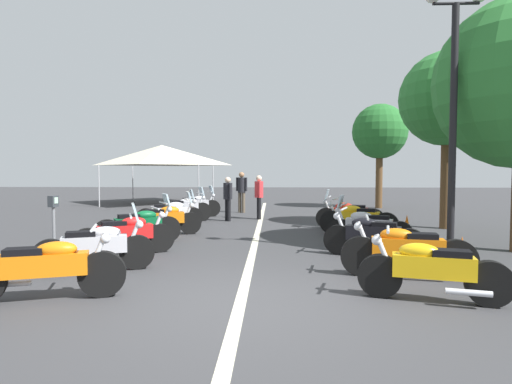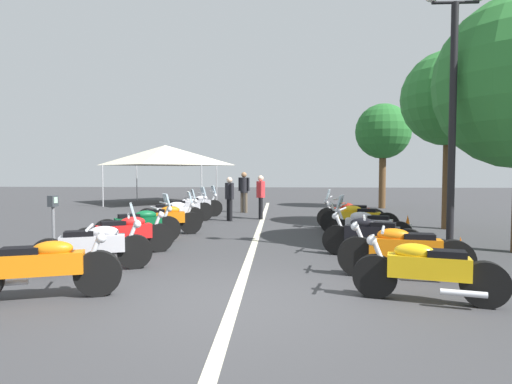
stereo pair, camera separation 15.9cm
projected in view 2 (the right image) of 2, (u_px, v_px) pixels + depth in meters
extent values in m
plane|color=#38383A|center=(234.00, 303.00, 5.56)|extent=(80.00, 80.00, 0.00)
cube|color=beige|center=(257.00, 235.00, 11.47)|extent=(23.33, 0.16, 0.01)
cylinder|color=black|center=(98.00, 273.00, 5.88)|extent=(0.34, 0.66, 0.65)
cube|color=orange|center=(39.00, 264.00, 5.67)|extent=(0.63, 1.18, 0.30)
ellipsoid|color=orange|center=(53.00, 249.00, 5.71)|extent=(0.41, 0.58, 0.22)
cube|color=black|center=(21.00, 252.00, 5.60)|extent=(0.40, 0.54, 0.12)
cylinder|color=silver|center=(93.00, 253.00, 5.85)|extent=(0.16, 0.30, 0.58)
cylinder|color=silver|center=(90.00, 227.00, 5.82)|extent=(0.60, 0.23, 0.04)
sphere|color=silver|center=(101.00, 238.00, 5.86)|extent=(0.14, 0.14, 0.14)
cylinder|color=silver|center=(6.00, 283.00, 5.74)|extent=(0.25, 0.55, 0.08)
cylinder|color=black|center=(135.00, 252.00, 7.53)|extent=(0.35, 0.63, 0.62)
cylinder|color=black|center=(49.00, 257.00, 7.10)|extent=(0.35, 0.63, 0.62)
cube|color=silver|center=(93.00, 244.00, 7.31)|extent=(0.65, 1.11, 0.30)
ellipsoid|color=silver|center=(103.00, 232.00, 7.35)|extent=(0.43, 0.58, 0.22)
cube|color=black|center=(79.00, 234.00, 7.23)|extent=(0.41, 0.54, 0.12)
cylinder|color=silver|center=(131.00, 235.00, 7.50)|extent=(0.17, 0.30, 0.58)
cylinder|color=silver|center=(129.00, 216.00, 7.47)|extent=(0.59, 0.26, 0.04)
sphere|color=silver|center=(137.00, 224.00, 7.52)|extent=(0.14, 0.14, 0.14)
cylinder|color=silver|center=(68.00, 259.00, 7.36)|extent=(0.27, 0.54, 0.08)
cube|color=silver|center=(133.00, 212.00, 7.49)|extent=(0.38, 0.24, 0.32)
cylinder|color=black|center=(159.00, 238.00, 9.11)|extent=(0.44, 0.61, 0.62)
cylinder|color=black|center=(87.00, 243.00, 8.43)|extent=(0.44, 0.61, 0.62)
cube|color=red|center=(124.00, 232.00, 8.76)|extent=(0.81, 1.11, 0.30)
ellipsoid|color=red|center=(133.00, 222.00, 8.83)|extent=(0.49, 0.58, 0.22)
cube|color=black|center=(113.00, 224.00, 8.65)|extent=(0.47, 0.55, 0.12)
cylinder|color=silver|center=(156.00, 224.00, 9.06)|extent=(0.21, 0.29, 0.58)
cylinder|color=silver|center=(154.00, 208.00, 9.03)|extent=(0.55, 0.35, 0.04)
sphere|color=silver|center=(161.00, 215.00, 9.10)|extent=(0.14, 0.14, 0.14)
cylinder|color=silver|center=(101.00, 245.00, 8.73)|extent=(0.35, 0.51, 0.08)
cylinder|color=black|center=(167.00, 229.00, 10.38)|extent=(0.46, 0.63, 0.65)
cylinder|color=black|center=(107.00, 233.00, 9.70)|extent=(0.46, 0.63, 0.65)
cube|color=#0C592D|center=(138.00, 224.00, 10.03)|extent=(0.81, 1.08, 0.30)
ellipsoid|color=#0C592D|center=(146.00, 215.00, 10.11)|extent=(0.49, 0.58, 0.22)
cube|color=black|center=(129.00, 217.00, 9.92)|extent=(0.47, 0.55, 0.12)
cylinder|color=silver|center=(165.00, 217.00, 10.34)|extent=(0.21, 0.28, 0.58)
cylinder|color=silver|center=(163.00, 203.00, 10.30)|extent=(0.55, 0.36, 0.04)
sphere|color=silver|center=(169.00, 209.00, 10.38)|extent=(0.14, 0.14, 0.14)
cylinder|color=silver|center=(119.00, 235.00, 10.00)|extent=(0.35, 0.51, 0.08)
cube|color=silver|center=(166.00, 200.00, 10.33)|extent=(0.37, 0.29, 0.32)
cylinder|color=black|center=(191.00, 223.00, 11.71)|extent=(0.35, 0.63, 0.62)
cylinder|color=black|center=(136.00, 225.00, 11.26)|extent=(0.35, 0.63, 0.62)
cube|color=orange|center=(164.00, 218.00, 11.48)|extent=(0.66, 1.16, 0.30)
ellipsoid|color=orange|center=(170.00, 210.00, 11.52)|extent=(0.43, 0.58, 0.22)
cube|color=black|center=(155.00, 211.00, 11.40)|extent=(0.41, 0.54, 0.12)
cylinder|color=silver|center=(188.00, 212.00, 11.68)|extent=(0.17, 0.30, 0.58)
cylinder|color=silver|center=(187.00, 200.00, 11.65)|extent=(0.59, 0.26, 0.04)
sphere|color=silver|center=(192.00, 205.00, 11.70)|extent=(0.14, 0.14, 0.14)
cylinder|color=silver|center=(147.00, 227.00, 11.53)|extent=(0.27, 0.54, 0.08)
cube|color=silver|center=(190.00, 197.00, 11.67)|extent=(0.38, 0.24, 0.32)
cylinder|color=black|center=(194.00, 217.00, 13.15)|extent=(0.35, 0.65, 0.64)
cylinder|color=black|center=(147.00, 218.00, 12.74)|extent=(0.35, 0.65, 0.64)
cube|color=white|center=(171.00, 212.00, 12.94)|extent=(0.63, 1.12, 0.30)
ellipsoid|color=white|center=(177.00, 205.00, 12.98)|extent=(0.42, 0.58, 0.22)
cube|color=black|center=(164.00, 206.00, 12.87)|extent=(0.41, 0.54, 0.12)
cylinder|color=silver|center=(192.00, 208.00, 13.12)|extent=(0.16, 0.30, 0.58)
cylinder|color=silver|center=(191.00, 196.00, 13.09)|extent=(0.60, 0.25, 0.04)
sphere|color=silver|center=(195.00, 201.00, 13.14)|extent=(0.14, 0.14, 0.14)
cylinder|color=silver|center=(157.00, 221.00, 13.00)|extent=(0.26, 0.54, 0.08)
cube|color=silver|center=(193.00, 194.00, 13.11)|extent=(0.38, 0.24, 0.32)
cylinder|color=black|center=(204.00, 212.00, 14.78)|extent=(0.44, 0.65, 0.66)
cylinder|color=black|center=(163.00, 213.00, 14.15)|extent=(0.44, 0.65, 0.66)
cube|color=silver|center=(184.00, 207.00, 14.46)|extent=(0.78, 1.11, 0.30)
ellipsoid|color=silver|center=(189.00, 201.00, 14.53)|extent=(0.48, 0.58, 0.22)
cube|color=black|center=(177.00, 202.00, 14.35)|extent=(0.46, 0.55, 0.12)
cylinder|color=silver|center=(202.00, 203.00, 14.74)|extent=(0.20, 0.29, 0.58)
cylinder|color=silver|center=(201.00, 193.00, 14.71)|extent=(0.56, 0.33, 0.04)
sphere|color=silver|center=(205.00, 198.00, 14.78)|extent=(0.14, 0.14, 0.14)
cylinder|color=silver|center=(170.00, 215.00, 14.44)|extent=(0.34, 0.52, 0.08)
cube|color=silver|center=(203.00, 191.00, 14.74)|extent=(0.37, 0.28, 0.32)
cylinder|color=black|center=(214.00, 208.00, 16.25)|extent=(0.39, 0.65, 0.65)
cylinder|color=black|center=(180.00, 209.00, 15.77)|extent=(0.39, 0.65, 0.65)
cube|color=silver|center=(197.00, 204.00, 16.00)|extent=(0.67, 1.05, 0.30)
ellipsoid|color=silver|center=(202.00, 199.00, 16.05)|extent=(0.45, 0.58, 0.22)
cube|color=black|center=(191.00, 199.00, 15.91)|extent=(0.43, 0.54, 0.12)
cylinder|color=silver|center=(213.00, 200.00, 16.21)|extent=(0.18, 0.29, 0.58)
cylinder|color=silver|center=(211.00, 191.00, 16.18)|extent=(0.58, 0.29, 0.04)
sphere|color=silver|center=(215.00, 195.00, 16.24)|extent=(0.14, 0.14, 0.14)
cylinder|color=silver|center=(186.00, 211.00, 16.04)|extent=(0.30, 0.53, 0.08)
cube|color=silver|center=(213.00, 189.00, 16.21)|extent=(0.38, 0.26, 0.32)
cylinder|color=black|center=(375.00, 276.00, 5.81)|extent=(0.30, 0.62, 0.61)
cylinder|color=black|center=(485.00, 285.00, 5.37)|extent=(0.30, 0.62, 0.61)
cube|color=#EAB214|center=(428.00, 267.00, 5.58)|extent=(0.55, 1.08, 0.30)
ellipsoid|color=#EAB214|center=(414.00, 251.00, 5.63)|extent=(0.39, 0.57, 0.22)
cube|color=black|center=(446.00, 255.00, 5.50)|extent=(0.38, 0.53, 0.12)
cylinder|color=silver|center=(380.00, 255.00, 5.78)|extent=(0.14, 0.30, 0.58)
cylinder|color=silver|center=(383.00, 230.00, 5.74)|extent=(0.61, 0.20, 0.04)
sphere|color=silver|center=(372.00, 240.00, 5.80)|extent=(0.14, 0.14, 0.14)
cylinder|color=silver|center=(463.00, 293.00, 5.30)|extent=(0.22, 0.55, 0.08)
cylinder|color=black|center=(358.00, 256.00, 7.02)|extent=(0.26, 0.69, 0.67)
cylinder|color=black|center=(454.00, 261.00, 6.67)|extent=(0.26, 0.69, 0.67)
cube|color=orange|center=(405.00, 247.00, 6.83)|extent=(0.48, 1.17, 0.30)
ellipsoid|color=orange|center=(393.00, 235.00, 6.86)|extent=(0.35, 0.56, 0.22)
cube|color=black|center=(419.00, 237.00, 6.77)|extent=(0.34, 0.52, 0.12)
cylinder|color=silver|center=(361.00, 239.00, 6.99)|extent=(0.12, 0.30, 0.58)
cylinder|color=silver|center=(364.00, 217.00, 6.96)|extent=(0.62, 0.15, 0.04)
sphere|color=silver|center=(355.00, 227.00, 7.00)|extent=(0.14, 0.14, 0.14)
cylinder|color=silver|center=(436.00, 268.00, 6.57)|extent=(0.18, 0.56, 0.08)
cylinder|color=black|center=(337.00, 240.00, 8.80)|extent=(0.36, 0.64, 0.63)
cylinder|color=black|center=(409.00, 245.00, 8.23)|extent=(0.36, 0.64, 0.63)
cube|color=black|center=(372.00, 233.00, 8.50)|extent=(0.64, 1.11, 0.30)
ellipsoid|color=black|center=(363.00, 223.00, 8.57)|extent=(0.43, 0.58, 0.22)
cube|color=black|center=(383.00, 225.00, 8.41)|extent=(0.41, 0.54, 0.12)
cylinder|color=silver|center=(340.00, 226.00, 8.76)|extent=(0.17, 0.30, 0.58)
cylinder|color=silver|center=(342.00, 209.00, 8.73)|extent=(0.59, 0.26, 0.04)
sphere|color=silver|center=(335.00, 216.00, 8.80)|extent=(0.14, 0.14, 0.14)
cylinder|color=silver|center=(393.00, 250.00, 8.18)|extent=(0.27, 0.54, 0.08)
cylinder|color=black|center=(339.00, 231.00, 10.22)|extent=(0.35, 0.61, 0.60)
cylinder|color=black|center=(400.00, 234.00, 9.64)|extent=(0.35, 0.61, 0.60)
cube|color=silver|center=(369.00, 225.00, 9.92)|extent=(0.65, 1.10, 0.30)
ellipsoid|color=silver|center=(361.00, 216.00, 9.98)|extent=(0.43, 0.58, 0.22)
cube|color=black|center=(378.00, 218.00, 9.82)|extent=(0.42, 0.54, 0.12)
cylinder|color=silver|center=(342.00, 219.00, 10.18)|extent=(0.17, 0.30, 0.58)
cylinder|color=silver|center=(344.00, 204.00, 10.15)|extent=(0.59, 0.26, 0.04)
sphere|color=silver|center=(338.00, 211.00, 10.22)|extent=(0.14, 0.14, 0.14)
cylinder|color=silver|center=(386.00, 239.00, 9.59)|extent=(0.27, 0.54, 0.08)
cube|color=silver|center=(340.00, 201.00, 10.18)|extent=(0.38, 0.24, 0.32)
cylinder|color=black|center=(332.00, 222.00, 11.72)|extent=(0.38, 0.67, 0.66)
cylinder|color=black|center=(387.00, 225.00, 11.09)|extent=(0.38, 0.67, 0.66)
cube|color=#EAB214|center=(359.00, 217.00, 11.39)|extent=(0.68, 1.15, 0.30)
ellipsoid|color=#EAB214|center=(352.00, 210.00, 11.46)|extent=(0.43, 0.58, 0.22)
cube|color=black|center=(367.00, 211.00, 11.29)|extent=(0.42, 0.54, 0.12)
cylinder|color=silver|center=(334.00, 212.00, 11.67)|extent=(0.17, 0.30, 0.58)
cylinder|color=silver|center=(336.00, 199.00, 11.64)|extent=(0.59, 0.27, 0.04)
sphere|color=silver|center=(331.00, 204.00, 11.71)|extent=(0.14, 0.14, 0.14)
cylinder|color=silver|center=(374.00, 229.00, 11.06)|extent=(0.28, 0.54, 0.08)
cylinder|color=black|center=(327.00, 218.00, 12.85)|extent=(0.29, 0.66, 0.64)
cylinder|color=black|center=(375.00, 220.00, 12.44)|extent=(0.29, 0.66, 0.64)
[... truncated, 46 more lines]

